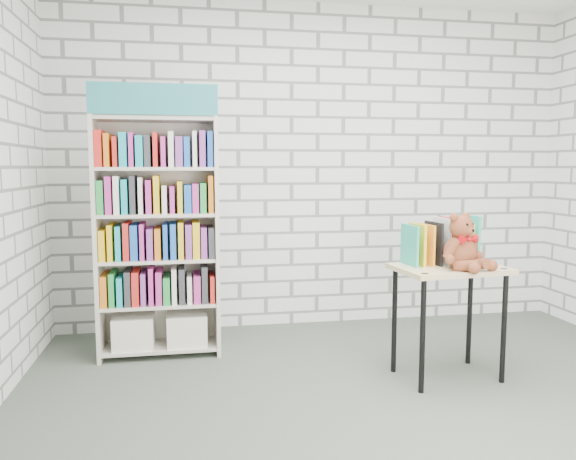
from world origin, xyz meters
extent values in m
plane|color=#424C40|center=(0.00, 0.00, 0.00)|extent=(4.50, 4.50, 0.00)
cube|color=silver|center=(0.00, 2.00, 1.40)|extent=(4.50, 0.02, 2.80)
cube|color=beige|center=(-1.78, 1.35, 0.88)|extent=(0.03, 0.34, 1.76)
cube|color=beige|center=(-0.93, 1.35, 0.88)|extent=(0.03, 0.34, 1.76)
cube|color=beige|center=(-1.35, 1.51, 0.88)|extent=(0.88, 0.02, 1.76)
cube|color=teal|center=(-1.35, 1.19, 1.87)|extent=(0.88, 0.02, 0.22)
cube|color=beige|center=(-1.35, 1.35, 0.06)|extent=(0.82, 0.32, 0.02)
cube|color=beige|center=(-1.35, 1.35, 0.39)|extent=(0.82, 0.32, 0.02)
cube|color=beige|center=(-1.35, 1.35, 0.72)|extent=(0.82, 0.32, 0.02)
cube|color=beige|center=(-1.35, 1.35, 1.06)|extent=(0.82, 0.32, 0.02)
cube|color=beige|center=(-1.35, 1.35, 1.39)|extent=(0.82, 0.32, 0.02)
cube|color=beige|center=(-1.35, 1.35, 1.74)|extent=(0.82, 0.32, 0.02)
cube|color=silver|center=(-1.55, 1.35, 0.19)|extent=(0.29, 0.28, 0.23)
cube|color=silver|center=(-1.16, 1.35, 0.19)|extent=(0.29, 0.28, 0.23)
cube|color=white|center=(-1.35, 1.34, 0.52)|extent=(0.82, 0.28, 0.23)
cube|color=purple|center=(-1.35, 1.34, 0.85)|extent=(0.82, 0.28, 0.23)
cube|color=#333338|center=(-1.35, 1.34, 1.19)|extent=(0.82, 0.28, 0.23)
cube|color=red|center=(-1.35, 1.34, 1.52)|extent=(0.82, 0.28, 0.23)
cube|color=tan|center=(0.55, 0.54, 0.74)|extent=(0.75, 0.55, 0.03)
cylinder|color=black|center=(0.28, 0.32, 0.36)|extent=(0.03, 0.03, 0.72)
cylinder|color=black|center=(0.24, 0.69, 0.36)|extent=(0.03, 0.03, 0.72)
cylinder|color=black|center=(0.86, 0.38, 0.36)|extent=(0.03, 0.03, 0.72)
cylinder|color=black|center=(0.82, 0.75, 0.36)|extent=(0.03, 0.03, 0.72)
cylinder|color=black|center=(0.29, 0.33, 0.75)|extent=(0.05, 0.05, 0.01)
cylinder|color=black|center=(0.85, 0.39, 0.75)|extent=(0.05, 0.05, 0.01)
cube|color=teal|center=(0.30, 0.62, 0.90)|extent=(0.04, 0.22, 0.29)
cube|color=gold|center=(0.36, 0.63, 0.90)|extent=(0.04, 0.22, 0.29)
cube|color=orange|center=(0.42, 0.64, 0.90)|extent=(0.04, 0.22, 0.29)
cube|color=black|center=(0.48, 0.64, 0.90)|extent=(0.04, 0.22, 0.29)
cube|color=silver|center=(0.54, 0.65, 0.90)|extent=(0.04, 0.22, 0.29)
cube|color=red|center=(0.60, 0.66, 0.90)|extent=(0.04, 0.22, 0.29)
cube|color=blue|center=(0.66, 0.66, 0.90)|extent=(0.04, 0.22, 0.29)
cube|color=#FFE854|center=(0.71, 0.67, 0.90)|extent=(0.04, 0.22, 0.29)
cube|color=teal|center=(0.77, 0.67, 0.90)|extent=(0.04, 0.22, 0.29)
ellipsoid|color=brown|center=(0.58, 0.45, 0.86)|extent=(0.21, 0.18, 0.21)
sphere|color=brown|center=(0.58, 0.45, 1.02)|extent=(0.15, 0.15, 0.15)
sphere|color=brown|center=(0.52, 0.44, 1.08)|extent=(0.06, 0.06, 0.06)
sphere|color=brown|center=(0.62, 0.48, 1.08)|extent=(0.06, 0.06, 0.06)
sphere|color=brown|center=(0.60, 0.39, 1.00)|extent=(0.06, 0.06, 0.06)
sphere|color=black|center=(0.58, 0.38, 1.04)|extent=(0.02, 0.02, 0.02)
sphere|color=black|center=(0.63, 0.40, 1.04)|extent=(0.02, 0.02, 0.02)
sphere|color=black|center=(0.61, 0.37, 1.01)|extent=(0.02, 0.02, 0.02)
cylinder|color=brown|center=(0.49, 0.39, 0.89)|extent=(0.12, 0.08, 0.15)
cylinder|color=brown|center=(0.68, 0.48, 0.89)|extent=(0.11, 0.12, 0.15)
sphere|color=brown|center=(0.47, 0.37, 0.83)|extent=(0.06, 0.06, 0.06)
sphere|color=brown|center=(0.72, 0.48, 0.83)|extent=(0.06, 0.06, 0.06)
cylinder|color=brown|center=(0.56, 0.33, 0.79)|extent=(0.16, 0.16, 0.09)
cylinder|color=brown|center=(0.68, 0.38, 0.79)|extent=(0.08, 0.17, 0.09)
sphere|color=brown|center=(0.57, 0.26, 0.79)|extent=(0.07, 0.07, 0.07)
sphere|color=brown|center=(0.73, 0.33, 0.79)|extent=(0.07, 0.07, 0.07)
cone|color=#B80B11|center=(0.57, 0.38, 0.95)|extent=(0.08, 0.08, 0.06)
cone|color=#B80B11|center=(0.63, 0.41, 0.95)|extent=(0.08, 0.08, 0.06)
sphere|color=#B80B11|center=(0.60, 0.39, 0.95)|extent=(0.03, 0.03, 0.03)
camera|label=1|loc=(-1.15, -2.85, 1.40)|focal=35.00mm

